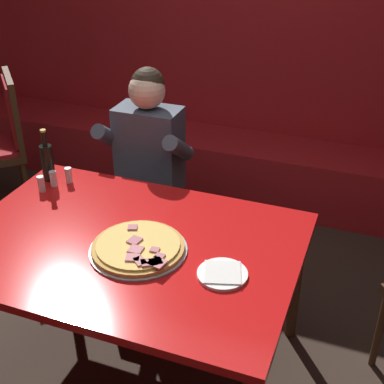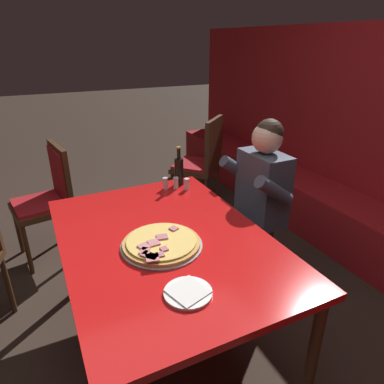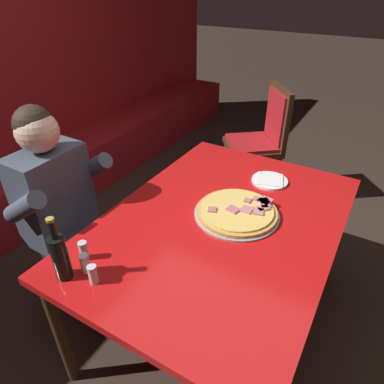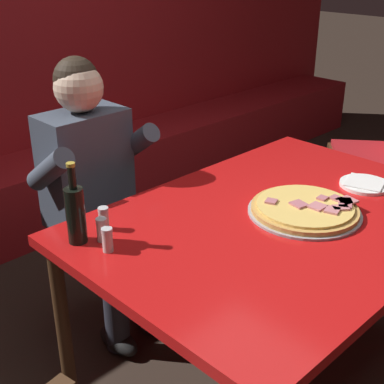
{
  "view_description": "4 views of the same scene",
  "coord_description": "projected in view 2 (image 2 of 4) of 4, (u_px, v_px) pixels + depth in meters",
  "views": [
    {
      "loc": [
        0.96,
        -1.74,
        2.14
      ],
      "look_at": [
        0.22,
        0.24,
        0.93
      ],
      "focal_mm": 50.0,
      "sensor_mm": 36.0,
      "label": 1
    },
    {
      "loc": [
        1.52,
        -0.56,
        1.75
      ],
      "look_at": [
        -0.14,
        0.24,
        0.93
      ],
      "focal_mm": 32.0,
      "sensor_mm": 36.0,
      "label": 2
    },
    {
      "loc": [
        -1.24,
        -0.56,
        1.79
      ],
      "look_at": [
        -0.04,
        0.15,
        0.9
      ],
      "focal_mm": 32.0,
      "sensor_mm": 36.0,
      "label": 3
    },
    {
      "loc": [
        -1.5,
        -1.04,
        1.69
      ],
      "look_at": [
        -0.16,
        0.33,
        0.8
      ],
      "focal_mm": 50.0,
      "sensor_mm": 36.0,
      "label": 4
    }
  ],
  "objects": [
    {
      "name": "pizza",
      "position": [
        161.0,
        244.0,
        1.79
      ],
      "size": [
        0.43,
        0.43,
        0.05
      ],
      "color": "#9E9EA3",
      "rests_on": "main_dining_table"
    },
    {
      "name": "shaker_red_pepper_flakes",
      "position": [
        187.0,
        185.0,
        2.46
      ],
      "size": [
        0.04,
        0.04,
        0.09
      ],
      "color": "silver",
      "rests_on": "main_dining_table"
    },
    {
      "name": "plate_white_paper",
      "position": [
        188.0,
        292.0,
        1.46
      ],
      "size": [
        0.21,
        0.21,
        0.02
      ],
      "color": "white",
      "rests_on": "main_dining_table"
    },
    {
      "name": "booth_bench",
      "position": [
        376.0,
        241.0,
        2.83
      ],
      "size": [
        6.46,
        0.48,
        0.46
      ],
      "primitive_type": "cube",
      "color": "#A3191E",
      "rests_on": "ground_plane"
    },
    {
      "name": "shaker_parmesan",
      "position": [
        165.0,
        184.0,
        2.48
      ],
      "size": [
        0.04,
        0.04,
        0.09
      ],
      "color": "silver",
      "rests_on": "main_dining_table"
    },
    {
      "name": "beer_bottle",
      "position": [
        179.0,
        171.0,
        2.53
      ],
      "size": [
        0.07,
        0.07,
        0.29
      ],
      "color": "black",
      "rests_on": "main_dining_table"
    },
    {
      "name": "ground_plane",
      "position": [
        168.0,
        339.0,
        2.19
      ],
      "size": [
        24.0,
        24.0,
        0.0
      ],
      "primitive_type": "plane",
      "color": "#33261E"
    },
    {
      "name": "dining_chair_far_left",
      "position": [
        49.0,
        195.0,
        2.86
      ],
      "size": [
        0.51,
        0.51,
        0.98
      ],
      "color": "#422816",
      "rests_on": "ground_plane"
    },
    {
      "name": "shaker_black_pepper",
      "position": [
        176.0,
        184.0,
        2.48
      ],
      "size": [
        0.04,
        0.04,
        0.09
      ],
      "color": "silver",
      "rests_on": "main_dining_table"
    },
    {
      "name": "diner_seated_blue_shirt",
      "position": [
        252.0,
        199.0,
        2.45
      ],
      "size": [
        0.53,
        0.53,
        1.27
      ],
      "color": "black",
      "rests_on": "ground_plane"
    },
    {
      "name": "main_dining_table",
      "position": [
        165.0,
        247.0,
        1.91
      ],
      "size": [
        1.53,
        1.08,
        0.76
      ],
      "color": "#422816",
      "rests_on": "ground_plane"
    },
    {
      "name": "dining_chair_far_right",
      "position": [
        203.0,
        159.0,
        3.61
      ],
      "size": [
        0.62,
        0.62,
        1.04
      ],
      "color": "#422816",
      "rests_on": "ground_plane"
    }
  ]
}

